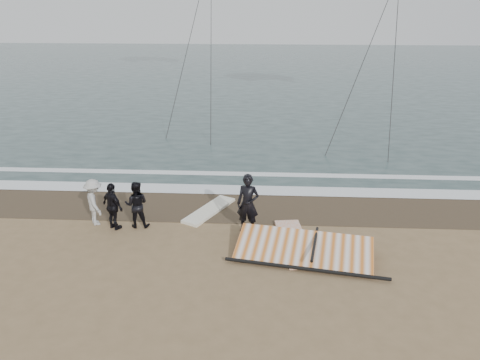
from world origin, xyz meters
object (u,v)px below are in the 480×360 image
object	(u,v)px
board_white	(294,243)
board_cream	(209,210)
sail_rig	(301,249)
man_main	(248,204)

from	to	relation	value
board_white	board_cream	size ratio (longest dim) A/B	1.15
board_cream	sail_rig	distance (m)	4.02
board_white	sail_rig	size ratio (longest dim) A/B	0.63
man_main	sail_rig	world-z (taller)	man_main
board_white	board_cream	bearing A→B (deg)	135.52
man_main	sail_rig	distance (m)	2.21
board_cream	board_white	bearing A→B (deg)	-9.63
man_main	board_white	size ratio (longest dim) A/B	0.69
board_white	sail_rig	bearing A→B (deg)	-82.63
man_main	board_cream	xyz separation A→B (m)	(-1.38, 1.36, -0.91)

